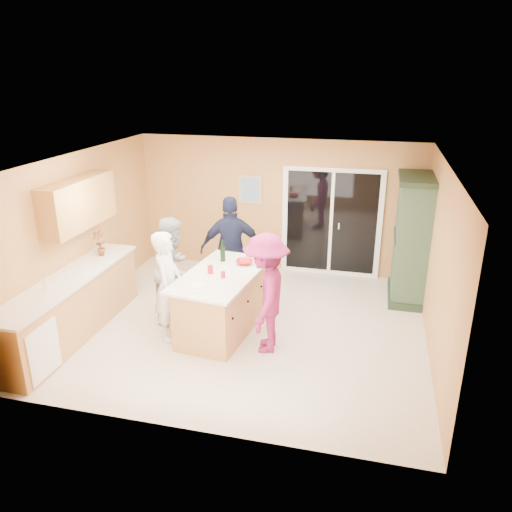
% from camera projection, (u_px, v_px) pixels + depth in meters
% --- Properties ---
extents(floor, '(5.50, 5.50, 0.00)m').
position_uv_depth(floor, '(245.00, 325.00, 7.88)').
color(floor, silver).
rests_on(floor, ground).
extents(ceiling, '(5.50, 5.00, 0.10)m').
position_uv_depth(ceiling, '(244.00, 161.00, 6.97)').
color(ceiling, white).
rests_on(ceiling, wall_back).
extents(wall_back, '(5.50, 0.10, 2.60)m').
position_uv_depth(wall_back, '(278.00, 206.00, 9.70)').
color(wall_back, '#E89F5F').
rests_on(wall_back, ground).
extents(wall_front, '(5.50, 0.10, 2.60)m').
position_uv_depth(wall_front, '(182.00, 327.00, 5.15)').
color(wall_front, '#E89F5F').
rests_on(wall_front, ground).
extents(wall_left, '(0.10, 5.00, 2.60)m').
position_uv_depth(wall_left, '(80.00, 234.00, 8.04)').
color(wall_left, '#E89F5F').
rests_on(wall_left, ground).
extents(wall_right, '(0.10, 5.00, 2.60)m').
position_uv_depth(wall_right, '(439.00, 264.00, 6.81)').
color(wall_right, '#E89F5F').
rests_on(wall_right, ground).
extents(left_cabinet_run, '(0.65, 3.05, 1.24)m').
position_uv_depth(left_cabinet_run, '(66.00, 312.00, 7.31)').
color(left_cabinet_run, '#C0824A').
rests_on(left_cabinet_run, floor).
extents(upper_cabinets, '(0.35, 1.60, 0.75)m').
position_uv_depth(upper_cabinets, '(78.00, 203.00, 7.61)').
color(upper_cabinets, '#C0824A').
rests_on(upper_cabinets, wall_left).
extents(sliding_door, '(1.90, 0.07, 2.10)m').
position_uv_depth(sliding_door, '(331.00, 223.00, 9.52)').
color(sliding_door, white).
rests_on(sliding_door, floor).
extents(framed_picture, '(0.46, 0.04, 0.56)m').
position_uv_depth(framed_picture, '(250.00, 190.00, 9.69)').
color(framed_picture, tan).
rests_on(framed_picture, wall_back).
extents(kitchen_island, '(1.21, 1.94, 0.96)m').
position_uv_depth(kitchen_island, '(222.00, 304.00, 7.56)').
color(kitchen_island, '#C0824A').
rests_on(kitchen_island, floor).
extents(green_hutch, '(0.63, 1.19, 2.18)m').
position_uv_depth(green_hutch, '(412.00, 241.00, 8.47)').
color(green_hutch, '#1E3121').
rests_on(green_hutch, floor).
extents(woman_white, '(0.49, 0.66, 1.66)m').
position_uv_depth(woman_white, '(168.00, 286.00, 7.28)').
color(woman_white, silver).
rests_on(woman_white, floor).
extents(woman_grey, '(0.68, 0.85, 1.69)m').
position_uv_depth(woman_grey, '(174.00, 269.00, 7.86)').
color(woman_grey, '#949396').
rests_on(woman_grey, floor).
extents(woman_navy, '(1.16, 0.76, 1.83)m').
position_uv_depth(woman_navy, '(232.00, 249.00, 8.52)').
color(woman_navy, '#191A37').
rests_on(woman_navy, floor).
extents(woman_magenta, '(0.75, 1.18, 1.74)m').
position_uv_depth(woman_magenta, '(266.00, 294.00, 6.94)').
color(woman_magenta, '#8E1F48').
rests_on(woman_magenta, floor).
extents(serving_bowl, '(0.30, 0.30, 0.06)m').
position_uv_depth(serving_bowl, '(245.00, 262.00, 7.73)').
color(serving_bowl, '#B61417').
rests_on(serving_bowl, kitchen_island).
extents(tulip_vase, '(0.23, 0.16, 0.43)m').
position_uv_depth(tulip_vase, '(100.00, 243.00, 8.08)').
color(tulip_vase, '#B0111D').
rests_on(tulip_vase, left_cabinet_run).
extents(tumbler_near, '(0.08, 0.08, 0.12)m').
position_uv_depth(tumbler_near, '(210.00, 269.00, 7.37)').
color(tumbler_near, '#B61417').
rests_on(tumbler_near, kitchen_island).
extents(tumbler_far, '(0.07, 0.07, 0.10)m').
position_uv_depth(tumbler_far, '(223.00, 275.00, 7.21)').
color(tumbler_far, '#B61417').
rests_on(tumbler_far, kitchen_island).
extents(wine_bottle, '(0.08, 0.08, 0.35)m').
position_uv_depth(wine_bottle, '(223.00, 253.00, 7.81)').
color(wine_bottle, black).
rests_on(wine_bottle, kitchen_island).
extents(white_plate, '(0.25, 0.25, 0.01)m').
position_uv_depth(white_plate, '(197.00, 285.00, 6.95)').
color(white_plate, white).
rests_on(white_plate, kitchen_island).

